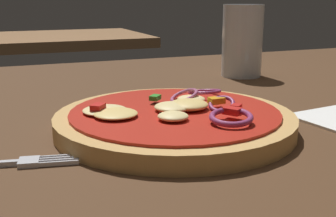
% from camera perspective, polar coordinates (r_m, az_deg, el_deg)
% --- Properties ---
extents(dining_table, '(1.49, 1.09, 0.04)m').
position_cam_1_polar(dining_table, '(0.50, -0.04, -4.89)').
color(dining_table, '#4C301C').
rests_on(dining_table, ground).
extents(pizza, '(0.27, 0.27, 0.04)m').
position_cam_1_polar(pizza, '(0.49, 0.86, -1.45)').
color(pizza, tan).
rests_on(pizza, dining_table).
extents(beer_glass, '(0.07, 0.07, 0.13)m').
position_cam_1_polar(beer_glass, '(0.83, 9.66, 8.33)').
color(beer_glass, silver).
rests_on(beer_glass, dining_table).
extents(background_table, '(0.87, 0.50, 0.04)m').
position_cam_1_polar(background_table, '(1.72, -17.85, 8.41)').
color(background_table, brown).
rests_on(background_table, ground).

